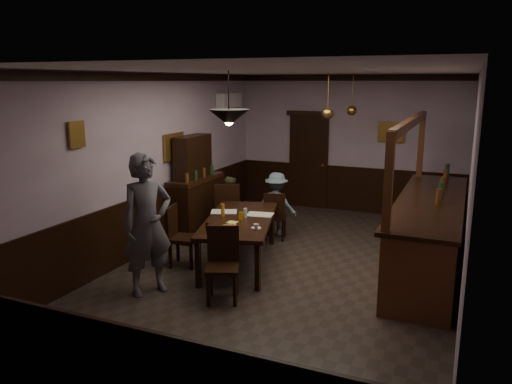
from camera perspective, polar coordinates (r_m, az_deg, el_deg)
The scene contains 31 objects.
room at distance 7.40m, azimuth 3.55°, elevation 1.96°, with size 5.01×8.01×3.01m.
dining_table at distance 7.87m, azimuth -1.92°, elevation -3.47°, with size 1.57×2.39×0.75m.
chair_far_left at distance 9.17m, azimuth -3.32°, elevation -1.86°, with size 0.61×0.61×1.05m.
chair_far_right at distance 9.09m, azimuth 2.17°, elevation -2.54°, with size 0.47×0.47×0.90m.
chair_near at distance 6.68m, azimuth -3.82°, elevation -7.79°, with size 0.56×0.56×0.98m.
chair_side at distance 7.93m, azimuth -8.80°, elevation -4.66°, with size 0.50×0.50×0.97m.
person_standing at distance 6.88m, azimuth -12.31°, elevation -3.66°, with size 0.71×0.46×1.94m, color #4F505B.
person_seated_left at distance 9.45m, azimuth -3.10°, elevation -1.53°, with size 0.54×0.42×1.11m, color #4E4E2F.
person_seated_right at distance 9.32m, azimuth 2.35°, elevation -1.43°, with size 0.78×0.45×1.21m, color slate.
newspaper_left at distance 8.24m, azimuth -3.68°, elevation -2.25°, with size 0.42×0.30×0.01m, color silver.
newspaper_right at distance 8.05m, azimuth 0.46°, elevation -2.58°, with size 0.42×0.30×0.01m, color silver.
napkin at distance 7.63m, azimuth -2.72°, elevation -3.47°, with size 0.15×0.15×0.00m, color #DEE755.
saucer at distance 7.32m, azimuth 0.02°, elevation -4.14°, with size 0.15×0.15×0.01m, color white.
coffee_cup at distance 7.24m, azimuth 0.01°, elevation -3.95°, with size 0.08×0.08×0.07m, color white.
pastry_plate at distance 7.29m, azimuth -2.82°, elevation -4.20°, with size 0.22×0.22×0.01m, color white.
pastry_ring_a at distance 7.30m, azimuth -3.46°, elevation -3.96°, with size 0.13×0.13×0.04m, color #C68C47.
pastry_ring_b at distance 7.35m, azimuth -2.73°, elevation -3.83°, with size 0.13×0.13×0.04m, color #C68C47.
soda_can at distance 7.76m, azimuth -1.75°, elevation -2.75°, with size 0.07×0.07×0.12m, color yellow.
beer_glass at distance 7.95m, azimuth -3.82°, elevation -2.08°, with size 0.06×0.06×0.20m, color #BF721E.
water_glass at distance 7.87m, azimuth -1.23°, elevation -2.40°, with size 0.06×0.06×0.15m, color silver.
pepper_mill at distance 7.18m, azimuth -5.61°, elevation -4.00°, with size 0.04×0.04×0.14m, color black.
sideboard at distance 9.45m, azimuth -6.92°, elevation -0.38°, with size 0.51×1.42×1.88m.
bar_counter at distance 8.17m, azimuth 19.18°, elevation -4.31°, with size 0.96×4.12×2.31m.
door_back at distance 11.45m, azimuth 6.01°, elevation 3.44°, with size 0.90×0.06×2.10m, color black.
ac_unit at distance 10.89m, azimuth -3.09°, elevation 10.42°, with size 0.20×0.85×0.30m.
picture_left_small at distance 7.23m, azimuth -19.81°, elevation 6.20°, with size 0.04×0.28×0.36m.
picture_left_large at distance 9.16m, azimuth -9.35°, elevation 5.15°, with size 0.04×0.62×0.48m.
picture_back at distance 10.97m, azimuth 15.18°, elevation 6.62°, with size 0.55×0.04×0.42m.
pendant_iron at distance 6.79m, azimuth -3.12°, elevation 8.49°, with size 0.56×0.56×0.73m.
pendant_brass_mid at distance 8.98m, azimuth 8.18°, elevation 8.88°, with size 0.20×0.20×0.81m.
pendant_brass_far at distance 9.92m, azimuth 10.90°, elevation 9.13°, with size 0.20×0.20×0.81m.
Camera 1 is at (2.46, -6.85, 2.87)m, focal length 35.00 mm.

